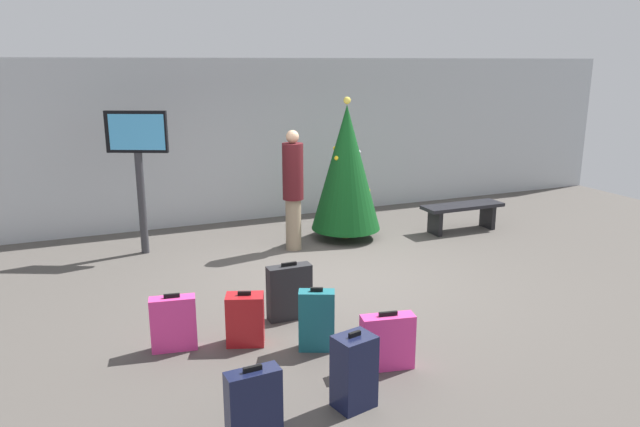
{
  "coord_description": "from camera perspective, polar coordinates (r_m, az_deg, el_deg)",
  "views": [
    {
      "loc": [
        -3.16,
        -7.01,
        2.9
      ],
      "look_at": [
        -0.17,
        0.13,
        0.9
      ],
      "focal_mm": 33.18,
      "sensor_mm": 36.0,
      "label": 1
    }
  ],
  "objects": [
    {
      "name": "suitcase_2",
      "position": [
        4.92,
        -6.42,
        -17.72
      ],
      "size": [
        0.45,
        0.2,
        0.61
      ],
      "color": "#141938",
      "rests_on": "ground_plane"
    },
    {
      "name": "suitcase_0",
      "position": [
        5.23,
        3.31,
        -14.97
      ],
      "size": [
        0.38,
        0.33,
        0.7
      ],
      "color": "#141938",
      "rests_on": "ground_plane"
    },
    {
      "name": "suitcase_1",
      "position": [
        5.86,
        6.5,
        -12.19
      ],
      "size": [
        0.54,
        0.26,
        0.59
      ],
      "color": "#E5388C",
      "rests_on": "ground_plane"
    },
    {
      "name": "suitcase_5",
      "position": [
        6.86,
        -2.97,
        -7.58
      ],
      "size": [
        0.51,
        0.17,
        0.68
      ],
      "color": "#232326",
      "rests_on": "ground_plane"
    },
    {
      "name": "suitcase_6",
      "position": [
        6.35,
        -13.94,
        -10.25
      ],
      "size": [
        0.48,
        0.24,
        0.61
      ],
      "color": "#E5388C",
      "rests_on": "ground_plane"
    },
    {
      "name": "suitcase_3",
      "position": [
        6.15,
        -0.33,
        -10.27
      ],
      "size": [
        0.4,
        0.31,
        0.68
      ],
      "color": "#19606B",
      "rests_on": "ground_plane"
    },
    {
      "name": "ground_plane",
      "position": [
        8.21,
        1.44,
        -6.18
      ],
      "size": [
        16.0,
        16.0,
        0.0
      ],
      "primitive_type": "plane",
      "color": "#514C47"
    },
    {
      "name": "holiday_tree",
      "position": [
        9.74,
        2.56,
        4.43
      ],
      "size": [
        1.15,
        1.15,
        2.35
      ],
      "color": "#4C3319",
      "rests_on": "ground_plane"
    },
    {
      "name": "back_wall",
      "position": [
        11.1,
        -6.05,
        7.05
      ],
      "size": [
        16.0,
        0.2,
        2.95
      ],
      "primitive_type": "cube",
      "color": "#B7BCC1",
      "rests_on": "ground_plane"
    },
    {
      "name": "waiting_bench",
      "position": [
        10.61,
        13.56,
        0.23
      ],
      "size": [
        1.48,
        0.44,
        0.48
      ],
      "color": "black",
      "rests_on": "ground_plane"
    },
    {
      "name": "flight_info_kiosk",
      "position": [
        9.29,
        -17.13,
        5.47
      ],
      "size": [
        0.87,
        0.46,
        2.19
      ],
      "color": "#333338",
      "rests_on": "ground_plane"
    },
    {
      "name": "traveller_0",
      "position": [
        9.16,
        -2.62,
        2.55
      ],
      "size": [
        0.39,
        0.39,
        1.89
      ],
      "color": "gray",
      "rests_on": "ground_plane"
    },
    {
      "name": "suitcase_4",
      "position": [
        6.33,
        -7.22,
        -10.1
      ],
      "size": [
        0.45,
        0.36,
        0.59
      ],
      "color": "#B2191E",
      "rests_on": "ground_plane"
    }
  ]
}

